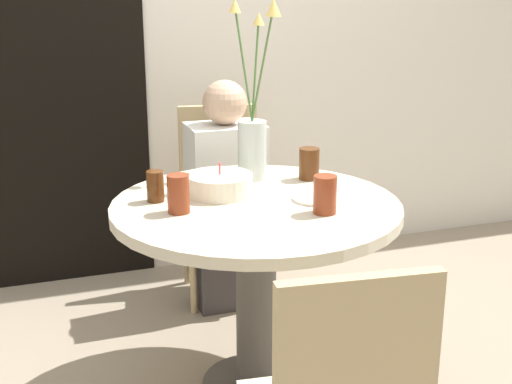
{
  "coord_description": "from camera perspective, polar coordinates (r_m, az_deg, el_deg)",
  "views": [
    {
      "loc": [
        -0.78,
        -2.26,
        1.53
      ],
      "look_at": [
        0.0,
        0.0,
        0.79
      ],
      "focal_mm": 50.0,
      "sensor_mm": 36.0,
      "label": 1
    }
  ],
  "objects": [
    {
      "name": "drink_glass_3",
      "position": [
        2.54,
        -8.06,
        0.46
      ],
      "size": [
        0.06,
        0.06,
        0.11
      ],
      "color": "#51280F",
      "rests_on": "dining_table"
    },
    {
      "name": "flower_vase",
      "position": [
        2.77,
        -0.24,
        4.87
      ],
      "size": [
        0.16,
        0.2,
        0.69
      ],
      "color": "silver",
      "rests_on": "dining_table"
    },
    {
      "name": "side_plate",
      "position": [
        2.55,
        4.79,
        -0.52
      ],
      "size": [
        0.17,
        0.17,
        0.01
      ],
      "color": "white",
      "rests_on": "dining_table"
    },
    {
      "name": "chair_right_flank",
      "position": [
        3.45,
        -2.8,
        0.15
      ],
      "size": [
        0.45,
        0.45,
        0.91
      ],
      "rotation": [
        0.0,
        0.0,
        -0.15
      ],
      "color": "beige",
      "rests_on": "ground_plane"
    },
    {
      "name": "doorway_panel",
      "position": [
        3.58,
        -16.01,
        8.48
      ],
      "size": [
        0.9,
        0.01,
        2.05
      ],
      "color": "black",
      "rests_on": "ground_plane"
    },
    {
      "name": "dining_table",
      "position": [
        2.57,
        -0.0,
        -4.35
      ],
      "size": [
        1.03,
        1.03,
        0.75
      ],
      "color": "beige",
      "rests_on": "ground_plane"
    },
    {
      "name": "wall_back",
      "position": [
        3.66,
        -6.85,
        13.54
      ],
      "size": [
        8.0,
        0.05,
        2.6
      ],
      "color": "silver",
      "rests_on": "ground_plane"
    },
    {
      "name": "drink_glass_2",
      "position": [
        2.41,
        -6.22,
        -0.14
      ],
      "size": [
        0.08,
        0.08,
        0.13
      ],
      "color": "maroon",
      "rests_on": "dining_table"
    },
    {
      "name": "drink_glass_0",
      "position": [
        2.79,
        4.27,
        2.27
      ],
      "size": [
        0.08,
        0.08,
        0.12
      ],
      "color": "#51280F",
      "rests_on": "dining_table"
    },
    {
      "name": "person_woman",
      "position": [
        3.31,
        -2.42,
        -0.86
      ],
      "size": [
        0.34,
        0.24,
        1.07
      ],
      "color": "#383333",
      "rests_on": "ground_plane"
    },
    {
      "name": "birthday_cake",
      "position": [
        2.6,
        -2.91,
        0.61
      ],
      "size": [
        0.24,
        0.24,
        0.12
      ],
      "color": "white",
      "rests_on": "dining_table"
    },
    {
      "name": "drink_glass_1",
      "position": [
        2.4,
        5.54,
        -0.21
      ],
      "size": [
        0.08,
        0.08,
        0.13
      ],
      "color": "maroon",
      "rests_on": "dining_table"
    }
  ]
}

